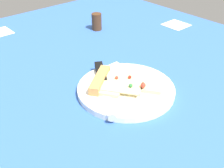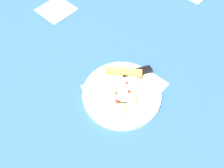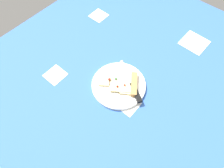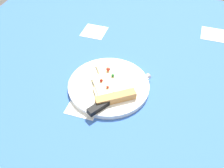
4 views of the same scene
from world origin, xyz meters
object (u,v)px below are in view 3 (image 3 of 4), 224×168
Objects in this scene: knife at (132,85)px; napkin at (194,42)px; pizza_slice at (124,84)px; plate at (119,85)px.

knife is 44.99cm from napkin.
pizza_slice is 47.69cm from napkin.
pizza_slice is at bearing 125.29° from plate.
pizza_slice reaches higher than plate.
napkin is at bearing 163.46° from plate.
plate is 49.64cm from napkin.
knife is at bearing -11.66° from napkin.
knife is (-2.08, 2.96, -0.19)cm from pizza_slice.
knife is at bearing -90.00° from pizza_slice.
plate is 1.94× the size of napkin.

